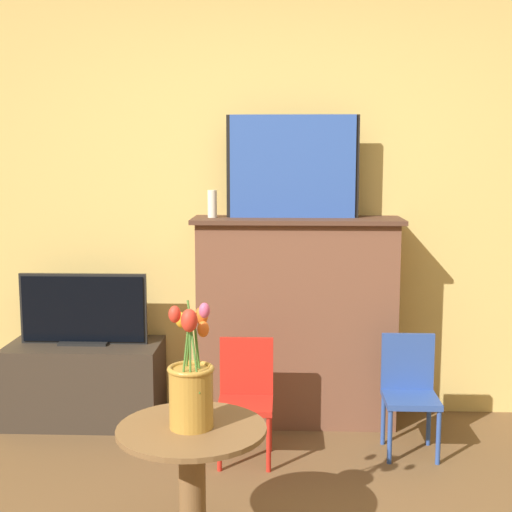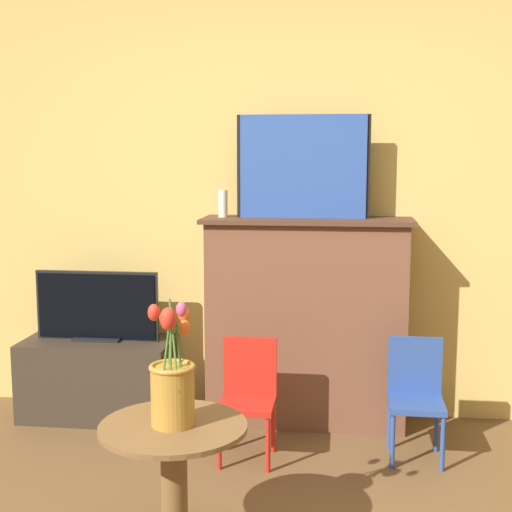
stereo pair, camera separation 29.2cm
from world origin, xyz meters
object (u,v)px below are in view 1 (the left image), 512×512
chair_blue (409,387)px  chair_red (246,393)px  tv_monitor (83,310)px  painting (293,167)px  vase_tulips (191,386)px

chair_blue → chair_red: bearing=-172.1°
tv_monitor → chair_blue: (1.81, -0.35, -0.32)m
painting → tv_monitor: 1.45m
vase_tulips → chair_blue: bearing=47.8°
tv_monitor → painting: bearing=3.1°
painting → chair_blue: painting is taller
chair_red → chair_blue: (0.85, 0.12, 0.00)m
painting → vase_tulips: (-0.38, -1.51, -0.78)m
chair_red → chair_blue: same height
painting → tv_monitor: painting is taller
chair_blue → vase_tulips: 1.53m
tv_monitor → chair_red: bearing=-26.0°
chair_red → painting: bearing=66.1°
painting → tv_monitor: (-1.20, -0.06, -0.82)m
painting → chair_red: painting is taller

